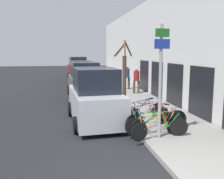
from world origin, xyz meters
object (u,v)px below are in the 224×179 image
(parked_car_1, at_px, (84,82))
(street_tree, at_px, (124,77))
(bicycle_4, at_px, (155,116))
(bicycle_2, at_px, (156,122))
(bicycle_3, at_px, (149,118))
(pedestrian_near, at_px, (136,78))
(bicycle_0, at_px, (157,127))
(parked_car_0, at_px, (95,98))
(bicycle_1, at_px, (156,125))
(signpost, at_px, (160,78))
(pedestrian_far, at_px, (127,75))
(parked_car_2, at_px, (81,74))
(parked_car_3, at_px, (78,69))
(bicycle_5, at_px, (144,112))

(parked_car_1, height_order, street_tree, street_tree)
(bicycle_4, bearing_deg, bicycle_2, -173.09)
(bicycle_3, distance_m, pedestrian_near, 8.03)
(bicycle_0, distance_m, parked_car_1, 8.77)
(bicycle_0, relative_size, parked_car_1, 0.41)
(bicycle_2, xyz_separation_m, parked_car_1, (-1.91, 8.06, 0.53))
(parked_car_0, height_order, parked_car_1, parked_car_1)
(parked_car_0, height_order, pedestrian_near, parked_car_0)
(bicycle_1, distance_m, bicycle_2, 0.38)
(signpost, distance_m, street_tree, 4.12)
(parked_car_1, height_order, pedestrian_far, parked_car_1)
(bicycle_2, relative_size, parked_car_2, 0.45)
(bicycle_1, bearing_deg, parked_car_3, 15.99)
(bicycle_4, bearing_deg, pedestrian_near, 14.02)
(bicycle_2, relative_size, bicycle_4, 0.97)
(bicycle_1, bearing_deg, bicycle_2, -9.25)
(bicycle_5, relative_size, parked_car_3, 0.45)
(bicycle_0, height_order, bicycle_2, bicycle_0)
(bicycle_3, relative_size, bicycle_4, 0.98)
(bicycle_4, bearing_deg, parked_car_3, 30.73)
(parked_car_2, bearing_deg, bicycle_5, -83.69)
(parked_car_2, height_order, street_tree, street_tree)
(bicycle_2, relative_size, parked_car_1, 0.43)
(bicycle_0, xyz_separation_m, parked_car_1, (-1.75, 8.58, 0.53))
(pedestrian_near, bearing_deg, street_tree, 79.01)
(bicycle_5, relative_size, parked_car_2, 0.46)
(parked_car_1, relative_size, street_tree, 1.42)
(bicycle_5, xyz_separation_m, parked_car_1, (-1.90, 6.71, 0.49))
(parked_car_0, xyz_separation_m, parked_car_2, (0.19, 12.10, -0.03))
(bicycle_1, relative_size, bicycle_5, 0.99)
(bicycle_3, height_order, bicycle_5, bicycle_5)
(parked_car_3, bearing_deg, pedestrian_far, -74.67)
(bicycle_5, bearing_deg, parked_car_3, -28.13)
(parked_car_2, bearing_deg, bicycle_4, -82.84)
(bicycle_4, distance_m, parked_car_3, 19.12)
(signpost, height_order, pedestrian_far, signpost)
(bicycle_1, relative_size, parked_car_0, 0.47)
(bicycle_4, height_order, street_tree, street_tree)
(bicycle_2, xyz_separation_m, parked_car_0, (-1.92, 2.15, 0.53))
(street_tree, bearing_deg, bicycle_1, -87.18)
(parked_car_3, bearing_deg, signpost, -89.04)
(bicycle_2, relative_size, bicycle_3, 0.98)
(parked_car_0, bearing_deg, parked_car_2, 85.81)
(parked_car_1, bearing_deg, signpost, -81.08)
(signpost, xyz_separation_m, bicycle_1, (-0.02, 0.20, -1.63))
(bicycle_1, bearing_deg, bicycle_4, -7.25)
(pedestrian_near, bearing_deg, parked_car_2, -48.52)
(bicycle_4, bearing_deg, parked_car_1, 41.39)
(bicycle_0, xyz_separation_m, pedestrian_near, (1.83, 8.81, 0.66))
(signpost, height_order, bicycle_2, signpost)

